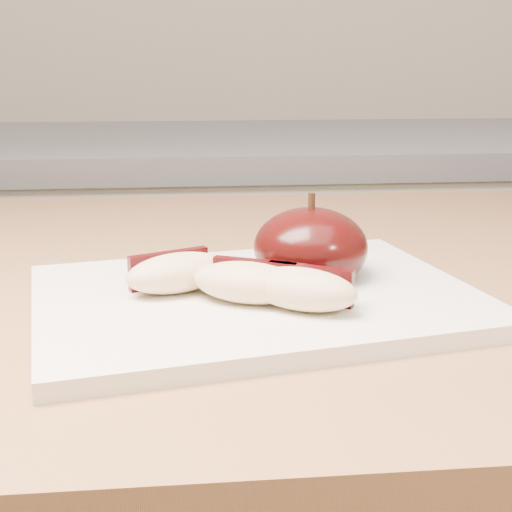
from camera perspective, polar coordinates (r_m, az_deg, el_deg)
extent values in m
cube|color=silver|center=(1.42, -1.87, -10.38)|extent=(2.40, 0.60, 0.90)
cube|color=slate|center=(1.29, -2.05, 8.83)|extent=(2.40, 0.62, 0.04)
cube|color=#9E7245|center=(0.61, 2.39, -2.38)|extent=(1.64, 0.64, 0.04)
cube|color=silver|center=(0.50, 0.00, -3.45)|extent=(0.33, 0.27, 0.01)
ellipsoid|color=black|center=(0.53, 4.39, 0.67)|extent=(0.09, 0.09, 0.06)
cylinder|color=black|center=(0.52, 4.46, 4.38)|extent=(0.01, 0.01, 0.01)
ellipsoid|color=beige|center=(0.49, -6.26, -1.34)|extent=(0.08, 0.06, 0.03)
cube|color=black|center=(0.51, -6.99, -1.01)|extent=(0.06, 0.03, 0.02)
ellipsoid|color=beige|center=(0.47, -0.71, -2.13)|extent=(0.08, 0.06, 0.03)
cube|color=black|center=(0.48, -0.08, -1.73)|extent=(0.06, 0.03, 0.02)
ellipsoid|color=beige|center=(0.45, 3.65, -2.65)|extent=(0.08, 0.07, 0.03)
cube|color=black|center=(0.47, 4.37, -2.24)|extent=(0.05, 0.04, 0.02)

